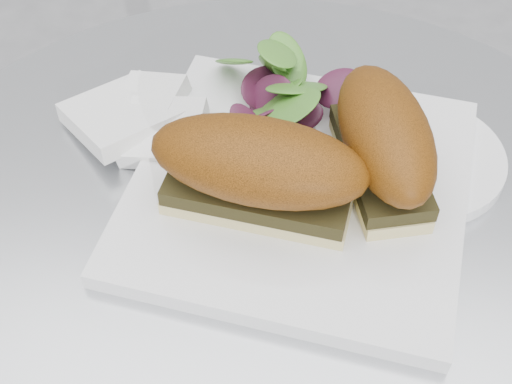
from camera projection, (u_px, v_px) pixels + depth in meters
plate at (299, 187)px, 0.60m from camera, size 0.32×0.32×0.02m
sandwich_left at (259, 169)px, 0.55m from camera, size 0.18×0.11×0.08m
sandwich_right at (384, 140)px, 0.57m from camera, size 0.10×0.16×0.08m
salad at (278, 92)px, 0.63m from camera, size 0.12×0.12×0.05m
napkin at (144, 130)px, 0.65m from camera, size 0.16×0.16×0.02m
saucer at (421, 158)px, 0.63m from camera, size 0.15×0.15×0.01m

